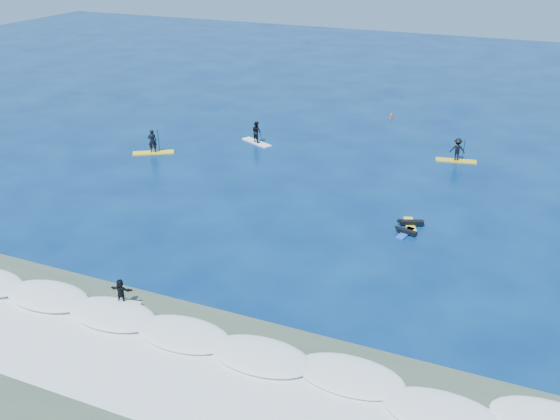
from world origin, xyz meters
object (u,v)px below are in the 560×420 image
at_px(sup_paddler_right, 457,151).
at_px(marker_buoy, 391,116).
at_px(prone_paddler_far, 406,232).
at_px(sup_paddler_left, 153,145).
at_px(sup_paddler_center, 257,134).
at_px(prone_paddler_near, 410,223).
at_px(wave_surfer, 121,293).

distance_m(sup_paddler_right, marker_buoy, 12.35).
bearing_deg(prone_paddler_far, sup_paddler_left, 86.58).
relative_size(sup_paddler_center, prone_paddler_far, 1.70).
height_order(sup_paddler_center, prone_paddler_far, sup_paddler_center).
bearing_deg(prone_paddler_near, prone_paddler_far, 159.79).
bearing_deg(sup_paddler_left, sup_paddler_right, -11.95).
distance_m(sup_paddler_right, prone_paddler_far, 14.35).
xyz_separation_m(sup_paddler_center, prone_paddler_far, (15.86, -12.07, -0.70)).
relative_size(sup_paddler_right, prone_paddler_near, 1.48).
relative_size(prone_paddler_far, marker_buoy, 3.18).
height_order(sup_paddler_left, sup_paddler_center, sup_paddler_left).
bearing_deg(wave_surfer, marker_buoy, 75.14).
height_order(sup_paddler_center, prone_paddler_near, sup_paddler_center).
bearing_deg(sup_paddler_center, marker_buoy, 78.86).
distance_m(sup_paddler_center, wave_surfer, 25.96).
bearing_deg(prone_paddler_near, sup_paddler_right, -23.50).
distance_m(sup_paddler_right, prone_paddler_near, 13.06).
distance_m(sup_paddler_center, marker_buoy, 14.83).
height_order(sup_paddler_right, marker_buoy, sup_paddler_right).
relative_size(sup_paddler_center, marker_buoy, 5.39).
height_order(sup_paddler_center, sup_paddler_right, sup_paddler_center).
bearing_deg(sup_paddler_left, prone_paddler_near, -43.28).
xyz_separation_m(prone_paddler_near, prone_paddler_far, (-0.01, -1.29, -0.02)).
relative_size(sup_paddler_left, prone_paddler_near, 1.50).
xyz_separation_m(prone_paddler_near, marker_buoy, (-6.94, 22.61, 0.11)).
bearing_deg(prone_paddler_near, sup_paddler_left, 57.61).
distance_m(prone_paddler_near, prone_paddler_far, 1.29).
relative_size(sup_paddler_left, sup_paddler_center, 1.04).
xyz_separation_m(sup_paddler_left, wave_surfer, (11.36, -19.76, 0.05)).
distance_m(wave_surfer, marker_buoy, 37.63).
bearing_deg(prone_paddler_near, marker_buoy, -2.88).
xyz_separation_m(sup_paddler_left, marker_buoy, (15.69, 17.62, -0.48)).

